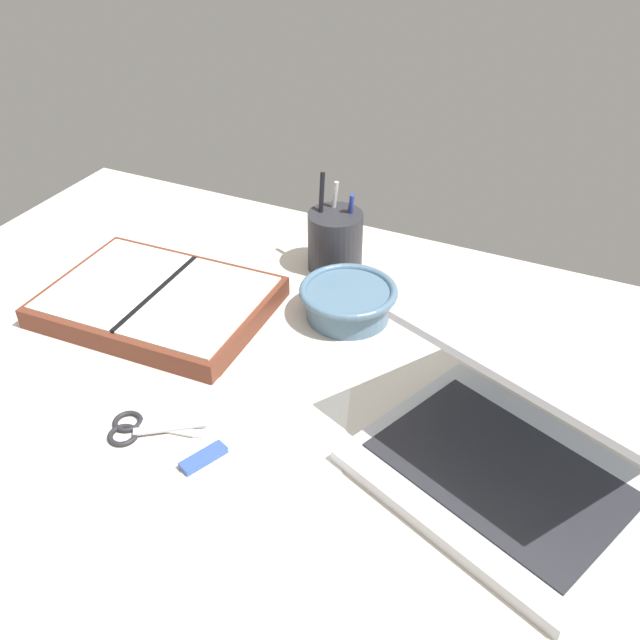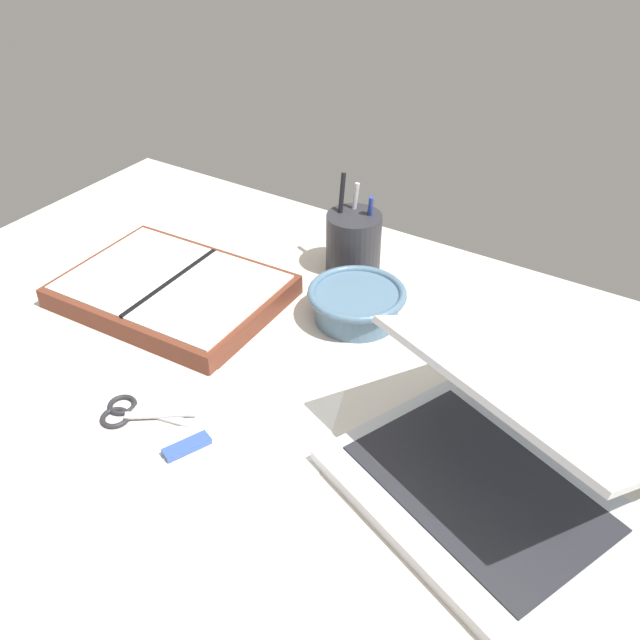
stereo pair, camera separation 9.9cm
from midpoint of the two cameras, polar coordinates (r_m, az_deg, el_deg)
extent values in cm
cube|color=beige|center=(98.00, -1.31, -6.31)|extent=(140.00, 100.00, 2.00)
cube|color=#B7B7BC|center=(86.86, 15.79, -13.31)|extent=(38.44, 34.70, 1.80)
cube|color=#232328|center=(86.11, 15.91, -12.86)|extent=(32.35, 26.87, 0.24)
cube|color=#B7B7BC|center=(83.48, 20.71, -4.97)|extent=(37.92, 33.40, 9.74)
cube|color=silver|center=(83.27, 20.51, -5.19)|extent=(34.66, 30.16, 8.39)
cylinder|color=slate|center=(109.87, 5.51, 1.04)|extent=(12.93, 12.93, 4.74)
torus|color=slate|center=(108.55, 5.58, 2.07)|extent=(15.22, 15.22, 1.22)
cylinder|color=#28282D|center=(120.79, 5.05, 6.10)|extent=(9.29, 9.29, 10.29)
cylinder|color=black|center=(119.49, 3.94, 7.87)|extent=(1.77, 4.67, 15.57)
cylinder|color=#233899|center=(120.47, 6.27, 7.13)|extent=(1.94, 1.91, 12.73)
cylinder|color=#B21E1E|center=(121.18, 6.09, 7.19)|extent=(2.91, 1.88, 12.17)
cylinder|color=#B7B7BC|center=(121.66, 4.93, 7.83)|extent=(1.90, 1.63, 13.89)
cube|color=brown|center=(115.56, -9.37, 2.19)|extent=(34.79, 26.10, 3.30)
cube|color=silver|center=(119.36, -12.54, 3.98)|extent=(16.54, 23.26, 0.30)
cube|color=silver|center=(110.22, -6.13, 1.80)|extent=(16.54, 23.26, 0.30)
cube|color=black|center=(114.51, -9.47, 3.00)|extent=(1.67, 22.69, 0.30)
cube|color=#B7B7BC|center=(94.49, -9.74, -7.57)|extent=(8.16, 6.37, 0.30)
cube|color=#B7B7BC|center=(94.70, -9.72, -7.70)|extent=(9.26, 3.07, 0.30)
torus|color=#232328|center=(95.62, -13.25, -7.75)|extent=(3.90, 3.90, 0.70)
torus|color=#232328|center=(97.25, -12.77, -6.78)|extent=(3.90, 3.90, 0.70)
cube|color=white|center=(89.35, -2.69, -10.57)|extent=(27.40, 32.72, 0.16)
cube|color=#33519E|center=(89.90, -7.50, -10.17)|extent=(4.17, 6.31, 1.00)
cube|color=silver|center=(90.99, -5.48, -9.28)|extent=(1.57, 1.57, 0.60)
camera|label=1|loc=(0.05, -87.14, 2.06)|focal=40.00mm
camera|label=2|loc=(0.05, 92.86, -2.06)|focal=40.00mm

